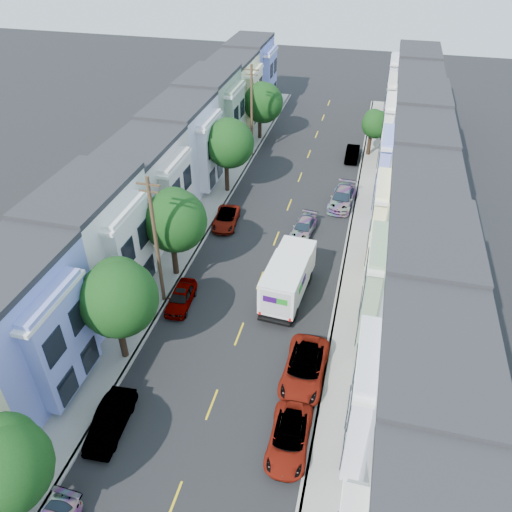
% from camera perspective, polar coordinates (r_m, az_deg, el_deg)
% --- Properties ---
extents(ground, '(160.00, 160.00, 0.00)m').
position_cam_1_polar(ground, '(34.45, -1.93, -8.90)').
color(ground, black).
rests_on(ground, ground).
extents(road_slab, '(12.00, 70.00, 0.02)m').
position_cam_1_polar(road_slab, '(45.96, 3.11, 4.03)').
color(road_slab, black).
rests_on(road_slab, ground).
extents(curb_left, '(0.30, 70.00, 0.15)m').
position_cam_1_polar(curb_left, '(47.23, -4.12, 5.04)').
color(curb_left, gray).
rests_on(curb_left, ground).
extents(curb_right, '(0.30, 70.00, 0.15)m').
position_cam_1_polar(curb_right, '(45.40, 10.63, 3.06)').
color(curb_right, gray).
rests_on(curb_right, ground).
extents(sidewalk_left, '(2.60, 70.00, 0.15)m').
position_cam_1_polar(sidewalk_left, '(47.61, -5.62, 5.22)').
color(sidewalk_left, gray).
rests_on(sidewalk_left, ground).
extents(sidewalk_right, '(2.60, 70.00, 0.15)m').
position_cam_1_polar(sidewalk_right, '(45.39, 12.25, 2.83)').
color(sidewalk_right, gray).
rests_on(sidewalk_right, ground).
extents(centerline, '(0.12, 70.00, 0.01)m').
position_cam_1_polar(centerline, '(45.97, 3.11, 4.02)').
color(centerline, gold).
rests_on(centerline, ground).
extents(townhouse_row_left, '(5.00, 70.00, 8.50)m').
position_cam_1_polar(townhouse_row_left, '(48.93, -9.85, 5.64)').
color(townhouse_row_left, '#FFFCC1').
rests_on(townhouse_row_left, ground).
extents(townhouse_row_right, '(5.00, 70.00, 8.50)m').
position_cam_1_polar(townhouse_row_right, '(45.62, 16.97, 2.06)').
color(townhouse_row_right, '#FFFCC1').
rests_on(townhouse_row_right, ground).
extents(tree_a, '(4.16, 4.16, 6.72)m').
position_cam_1_polar(tree_a, '(25.34, -27.10, -20.81)').
color(tree_a, black).
rests_on(tree_a, ground).
extents(tree_b, '(4.70, 4.70, 7.38)m').
position_cam_1_polar(tree_b, '(30.58, -15.55, -4.72)').
color(tree_b, black).
rests_on(tree_b, ground).
extents(tree_c, '(4.70, 4.70, 7.35)m').
position_cam_1_polar(tree_c, '(36.99, -9.35, 3.98)').
color(tree_c, black).
rests_on(tree_c, ground).
extents(tree_d, '(4.70, 4.70, 7.51)m').
position_cam_1_polar(tree_d, '(48.56, -3.15, 12.70)').
color(tree_d, black).
rests_on(tree_d, ground).
extents(tree_e, '(4.70, 4.70, 6.84)m').
position_cam_1_polar(tree_e, '(61.27, 0.73, 17.10)').
color(tree_e, black).
rests_on(tree_e, ground).
extents(tree_far_r, '(3.10, 3.10, 5.27)m').
position_cam_1_polar(tree_far_r, '(58.51, 13.42, 14.40)').
color(tree_far_r, black).
rests_on(tree_far_r, ground).
extents(utility_pole_near, '(1.60, 0.26, 10.00)m').
position_cam_1_polar(utility_pole_near, '(34.47, -11.33, 1.46)').
color(utility_pole_near, '#42301E').
rests_on(utility_pole_near, ground).
extents(utility_pole_far, '(1.60, 0.26, 10.00)m').
position_cam_1_polar(utility_pole_far, '(56.43, -0.50, 16.15)').
color(utility_pole_far, '#42301E').
rests_on(utility_pole_far, ground).
extents(fedex_truck, '(2.61, 6.78, 3.25)m').
position_cam_1_polar(fedex_truck, '(36.27, 3.67, -2.40)').
color(fedex_truck, white).
rests_on(fedex_truck, ground).
extents(lead_sedan, '(2.16, 4.23, 1.22)m').
position_cam_1_polar(lead_sedan, '(44.02, 5.47, 3.25)').
color(lead_sedan, black).
rests_on(lead_sedan, ground).
extents(parked_left_b, '(1.79, 4.35, 1.42)m').
position_cam_1_polar(parked_left_b, '(30.13, -16.29, -17.64)').
color(parked_left_b, black).
rests_on(parked_left_b, ground).
extents(parked_left_c, '(1.86, 4.24, 1.34)m').
position_cam_1_polar(parked_left_c, '(36.60, -8.58, -4.71)').
color(parked_left_c, '#9AA0A5').
rests_on(parked_left_c, ground).
extents(parked_left_d, '(2.48, 4.60, 1.23)m').
position_cam_1_polar(parked_left_d, '(45.15, -3.45, 4.27)').
color(parked_left_d, '#3B0C1A').
rests_on(parked_left_d, ground).
extents(parked_right_a, '(2.29, 4.73, 1.30)m').
position_cam_1_polar(parked_right_a, '(28.53, 3.80, -20.11)').
color(parked_right_a, '#5A5A5A').
rests_on(parked_right_a, ground).
extents(parked_right_b, '(2.59, 5.48, 1.51)m').
position_cam_1_polar(parked_right_b, '(31.45, 5.56, -12.71)').
color(parked_right_b, white).
rests_on(parked_right_b, ground).
extents(parked_right_c, '(2.56, 5.22, 1.52)m').
position_cam_1_polar(parked_right_c, '(48.74, 9.84, 6.54)').
color(parked_right_c, black).
rests_on(parked_right_c, ground).
extents(parked_right_d, '(1.45, 4.03, 1.34)m').
position_cam_1_polar(parked_right_d, '(58.24, 10.94, 11.39)').
color(parked_right_d, '#0C0E3B').
rests_on(parked_right_d, ground).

